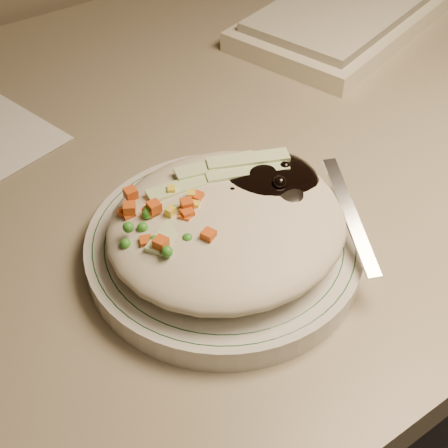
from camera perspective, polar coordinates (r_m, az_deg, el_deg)
desk at (r=0.79m, az=-0.42°, el=-3.05°), size 1.40×0.70×0.74m
plate at (r=0.51m, az=-0.00°, el=-2.11°), size 0.22×0.22×0.02m
plate_rim at (r=0.50m, az=-0.00°, el=-1.32°), size 0.21×0.21×0.00m
meal at (r=0.49m, az=0.47°, el=0.64°), size 0.21×0.19×0.05m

